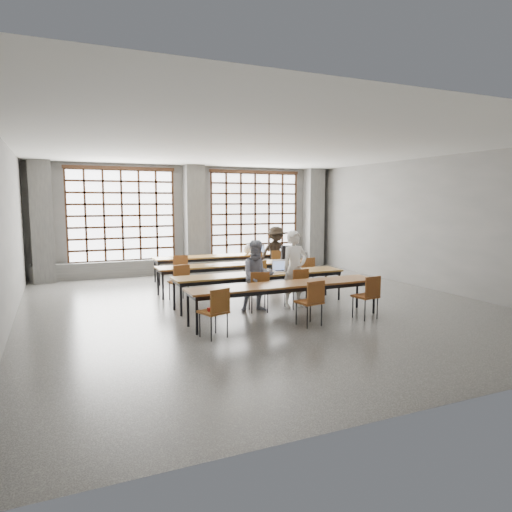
{
  "coord_description": "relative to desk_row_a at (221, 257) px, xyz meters",
  "views": [
    {
      "loc": [
        -4.16,
        -9.22,
        2.35
      ],
      "look_at": [
        0.08,
        0.4,
        1.08
      ],
      "focal_mm": 32.0,
      "sensor_mm": 36.0,
      "label": 1
    }
  ],
  "objects": [
    {
      "name": "mouse",
      "position": [
        0.64,
        -3.6,
        0.08
      ],
      "size": [
        0.11,
        0.08,
        0.04
      ],
      "primitive_type": "ellipsoid",
      "rotation": [
        0.0,
        0.0,
        0.2
      ],
      "color": "white",
      "rests_on": "desk_row_c"
    },
    {
      "name": "window_left",
      "position": [
        -2.6,
        1.79,
        1.24
      ],
      "size": [
        3.32,
        0.12,
        3.0
      ],
      "color": "white",
      "rests_on": "wall_back"
    },
    {
      "name": "chair_mid_centre",
      "position": [
        0.09,
        -2.5,
        -0.13
      ],
      "size": [
        0.45,
        0.45,
        0.88
      ],
      "color": "brown",
      "rests_on": "floor"
    },
    {
      "name": "green_box",
      "position": [
        -0.36,
        -3.5,
        0.11
      ],
      "size": [
        0.26,
        0.13,
        0.09
      ],
      "primitive_type": "cube",
      "rotation": [
        0.0,
        0.0,
        -0.18
      ],
      "color": "green",
      "rests_on": "desk_row_c"
    },
    {
      "name": "ceiling",
      "position": [
        -0.35,
        -3.64,
        2.84
      ],
      "size": [
        11.0,
        11.0,
        0.0
      ],
      "primitive_type": "plane",
      "rotation": [
        3.14,
        0.0,
        0.0
      ],
      "color": "silver",
      "rests_on": "floor"
    },
    {
      "name": "laptop_front",
      "position": [
        0.25,
        -3.47,
        0.13
      ],
      "size": [
        0.4,
        0.35,
        0.26
      ],
      "color": "#B6B6BB",
      "rests_on": "desk_row_c"
    },
    {
      "name": "desk_row_c",
      "position": [
        -0.31,
        -3.58,
        0.0
      ],
      "size": [
        4.0,
        0.7,
        0.73
      ],
      "color": "brown",
      "rests_on": "floor"
    },
    {
      "name": "wall_back",
      "position": [
        -0.35,
        1.86,
        1.09
      ],
      "size": [
        10.0,
        0.0,
        10.0
      ],
      "primitive_type": "plane",
      "rotation": [
        1.57,
        0.0,
        0.0
      ],
      "color": "#61615F",
      "rests_on": "floor"
    },
    {
      "name": "red_pouch",
      "position": [
        -2.08,
        -5.53,
        -0.16
      ],
      "size": [
        0.2,
        0.08,
        0.06
      ],
      "primitive_type": "cube",
      "rotation": [
        0.0,
        0.0,
        -0.02
      ],
      "color": "#A01B13",
      "rests_on": "chair_near_left"
    },
    {
      "name": "column_left",
      "position": [
        -4.85,
        1.58,
        1.09
      ],
      "size": [
        0.6,
        0.55,
        3.5
      ],
      "primitive_type": "cube",
      "color": "#51514E",
      "rests_on": "floor"
    },
    {
      "name": "column_right",
      "position": [
        4.15,
        1.58,
        1.09
      ],
      "size": [
        0.6,
        0.55,
        3.5
      ],
      "primitive_type": "cube",
      "color": "#51514E",
      "rests_on": "floor"
    },
    {
      "name": "backpack",
      "position": [
        1.3,
        -1.82,
        0.27
      ],
      "size": [
        0.36,
        0.28,
        0.4
      ],
      "primitive_type": "cube",
      "rotation": [
        0.0,
        0.0,
        -0.28
      ],
      "color": "black",
      "rests_on": "desk_row_b"
    },
    {
      "name": "phone",
      "position": [
        -0.13,
        -3.68,
        0.07
      ],
      "size": [
        0.14,
        0.09,
        0.01
      ],
      "primitive_type": "cube",
      "rotation": [
        0.0,
        0.0,
        -0.26
      ],
      "color": "black",
      "rests_on": "desk_row_c"
    },
    {
      "name": "chair_near_mid",
      "position": [
        -0.17,
        -5.61,
        -0.13
      ],
      "size": [
        0.47,
        0.48,
        0.88
      ],
      "color": "brown",
      "rests_on": "floor"
    },
    {
      "name": "chair_back_right",
      "position": [
        1.58,
        -0.63,
        -0.13
      ],
      "size": [
        0.51,
        0.51,
        0.88
      ],
      "color": "brown",
      "rests_on": "floor"
    },
    {
      "name": "sill_ledge",
      "position": [
        -0.35,
        1.66,
        -0.41
      ],
      "size": [
        9.8,
        0.35,
        0.5
      ],
      "primitive_type": "cube",
      "color": "#51514E",
      "rests_on": "floor"
    },
    {
      "name": "student_male",
      "position": [
        0.29,
        -4.08,
        0.19
      ],
      "size": [
        0.65,
        0.45,
        1.7
      ],
      "primitive_type": "imported",
      "rotation": [
        0.0,
        0.0,
        0.07
      ],
      "color": "white",
      "rests_on": "floor"
    },
    {
      "name": "chair_back_left",
      "position": [
        -1.41,
        -0.63,
        -0.13
      ],
      "size": [
        0.47,
        0.47,
        0.88
      ],
      "color": "brown",
      "rests_on": "floor"
    },
    {
      "name": "student_back",
      "position": [
        1.6,
        -0.5,
        0.13
      ],
      "size": [
        1.02,
        0.59,
        1.58
      ],
      "primitive_type": "imported",
      "rotation": [
        0.0,
        0.0,
        -0.0
      ],
      "color": "black",
      "rests_on": "floor"
    },
    {
      "name": "floor",
      "position": [
        -0.35,
        -3.64,
        -0.66
      ],
      "size": [
        11.0,
        11.0,
        0.0
      ],
      "primitive_type": "plane",
      "color": "#484845",
      "rests_on": "ground"
    },
    {
      "name": "chair_near_left",
      "position": [
        -2.06,
        -5.61,
        -0.13
      ],
      "size": [
        0.53,
        0.53,
        0.88
      ],
      "color": "brown",
      "rests_on": "floor"
    },
    {
      "name": "desk_row_a",
      "position": [
        0.0,
        0.0,
        0.0
      ],
      "size": [
        4.0,
        0.7,
        0.73
      ],
      "color": "brown",
      "rests_on": "floor"
    },
    {
      "name": "chair_front_left",
      "position": [
        -0.62,
        -4.21,
        -0.13
      ],
      "size": [
        0.51,
        0.51,
        0.88
      ],
      "color": "brown",
      "rests_on": "floor"
    },
    {
      "name": "desk_row_d",
      "position": [
        -0.38,
        -4.98,
        0.0
      ],
      "size": [
        4.0,
        0.7,
        0.73
      ],
      "color": "brown",
      "rests_on": "floor"
    },
    {
      "name": "desk_row_b",
      "position": [
        -0.3,
        -1.87,
        0.0
      ],
      "size": [
        4.0,
        0.7,
        0.73
      ],
      "color": "brown",
      "rests_on": "floor"
    },
    {
      "name": "plastic_bag",
      "position": [
        0.9,
        0.05,
        0.21
      ],
      "size": [
        0.31,
        0.27,
        0.29
      ],
      "primitive_type": "ellipsoid",
      "rotation": [
        0.0,
        0.0,
        0.29
      ],
      "color": "white",
      "rests_on": "desk_row_a"
    },
    {
      "name": "paper_sheet_a",
      "position": [
        -0.9,
        -1.82,
        0.07
      ],
      "size": [
        0.36,
        0.32,
        0.0
      ],
      "primitive_type": "cube",
      "rotation": [
        0.0,
        0.0,
        0.49
      ],
      "color": "silver",
      "rests_on": "desk_row_b"
    },
    {
      "name": "chair_mid_left",
      "position": [
        -1.89,
        -2.5,
        -0.13
      ],
      "size": [
        0.47,
        0.47,
        0.88
      ],
      "color": "brown",
      "rests_on": "floor"
    },
    {
      "name": "wall_left",
      "position": [
        -5.35,
        -3.64,
        1.09
      ],
      "size": [
        0.0,
        11.0,
        11.0
      ],
      "primitive_type": "plane",
      "rotation": [
        1.57,
        0.0,
        1.57
      ],
      "color": "#61615F",
      "rests_on": "floor"
    },
    {
      "name": "chair_back_mid",
      "position": [
        0.81,
        -0.63,
        -0.13
      ],
      "size": [
        0.49,
        0.49,
        0.88
      ],
      "color": "brown",
      "rests_on": "floor"
    },
    {
      "name": "chair_mid_right",
      "position": [
        1.5,
        -2.5,
        -0.13
      ],
      "size": [
        0.43,
        0.43,
        0.88
      ],
      "color": "brown",
      "rests_on": "floor"
    },
    {
      "name": "wall_front",
      "position": [
        -0.35,
        -9.14,
        1.09
      ],
      "size": [
        10.0,
        0.0,
        10.0
      ],
      "primitive_type": "plane",
      "rotation": [
        -1.57,
        0.0,
        0.0
      ],
      "color": "#61615F",
      "rests_on": "floor"
    },
    {
      "name": "window_right",
      "position": [
        1.9,
        1.79,
        1.24
      ],
      "size": [
        3.32,
        0.12,
        3.0
      ],
      "color": "white",
      "rests_on": "wall_back"
    },
    {
      "name": "student_female",
      "position": [
        -0.61,
        -4.08,
        0.1
      ],
      "size": [
        0.82,
        0.69,
        1.52
      ],
      "primitive_type": "imported",
      "rotation": [
        0.0,
        0.0,
        -0.16
      ],
      "color": "#171F47",
      "rests_on": "floor"
    },
    {
      "name": "laptop_back",
      "position": [
        1.35,
        0.11,
        0.13
      ],
      "size": [
        0.37,
        0.32,
        0.26
      ],
      "color": "silver",
      "rests_on": "desk_row_a"
    },
    {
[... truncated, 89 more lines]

